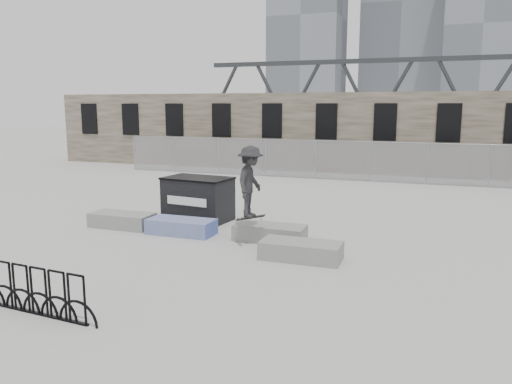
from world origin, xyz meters
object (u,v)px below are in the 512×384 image
(dumpster, at_px, (198,199))
(planter_far_left, at_px, (122,219))
(planter_center_left, at_px, (181,226))
(planter_offset, at_px, (301,250))
(bike_rack, at_px, (21,289))
(planter_center_right, at_px, (270,232))
(skateboarder, at_px, (250,182))

(dumpster, bearing_deg, planter_far_left, -129.31)
(planter_center_left, height_order, dumpster, dumpster)
(planter_far_left, distance_m, planter_offset, 6.29)
(planter_far_left, height_order, planter_offset, same)
(planter_offset, relative_size, bike_rack, 0.56)
(planter_far_left, distance_m, planter_center_right, 4.87)
(planter_offset, bearing_deg, planter_center_right, 132.27)
(planter_center_right, bearing_deg, planter_offset, -47.73)
(planter_center_left, bearing_deg, dumpster, 100.81)
(skateboarder, bearing_deg, dumpster, 49.50)
(planter_center_right, height_order, planter_offset, same)
(planter_center_left, distance_m, planter_offset, 4.17)
(bike_rack, distance_m, skateboarder, 6.30)
(planter_far_left, xyz_separation_m, dumpster, (1.81, 1.72, 0.48))
(planter_offset, height_order, bike_rack, bike_rack)
(planter_far_left, distance_m, bike_rack, 6.52)
(bike_rack, xyz_separation_m, skateboarder, (2.43, 5.66, 1.32))
(planter_center_left, bearing_deg, planter_center_right, 4.13)
(skateboarder, bearing_deg, planter_center_left, 79.59)
(planter_center_right, relative_size, dumpster, 0.85)
(planter_far_left, bearing_deg, bike_rack, -71.41)
(skateboarder, bearing_deg, bike_rack, 155.87)
(bike_rack, bearing_deg, planter_center_right, 65.90)
(planter_offset, bearing_deg, bike_rack, -130.05)
(bike_rack, bearing_deg, planter_center_left, 89.24)
(planter_center_right, xyz_separation_m, planter_offset, (1.28, -1.41, 0.00))
(planter_center_left, bearing_deg, bike_rack, -90.76)
(planter_center_right, bearing_deg, dumpster, 151.82)
(planter_offset, bearing_deg, skateboarder, 153.61)
(planter_center_left, distance_m, bike_rack, 6.06)
(planter_offset, bearing_deg, planter_center_left, 163.16)
(planter_center_left, relative_size, planter_offset, 1.00)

